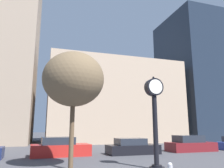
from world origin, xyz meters
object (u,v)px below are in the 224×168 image
Objects in this scene: street_clock at (155,110)px; car_black at (132,147)px; car_red at (60,148)px; car_maroon at (190,145)px; bare_tree at (74,79)px.

street_clock reaches higher than car_black.
street_clock is 1.15× the size of car_black.
car_maroon is (11.30, -0.03, 0.00)m from car_red.
car_black is 0.97× the size of car_maroon.
car_black is (5.57, -0.44, -0.07)m from car_red.
car_black is 5.74m from car_maroon.
street_clock is 6.93m from car_black.
bare_tree reaches higher than car_maroon.
car_red is 5.59m from car_black.
bare_tree is at bearing -137.83° from car_black.
bare_tree reaches higher than car_red.
street_clock is 1.09× the size of car_red.
street_clock is 4.60m from bare_tree.
car_black is 0.69× the size of bare_tree.
street_clock is 0.79× the size of bare_tree.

